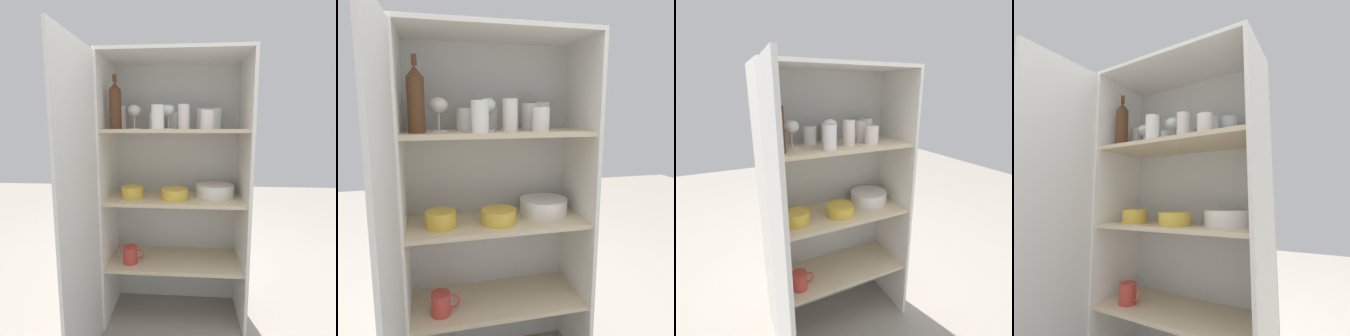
% 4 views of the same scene
% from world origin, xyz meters
% --- Properties ---
extents(ground_plane, '(8.00, 8.00, 0.00)m').
position_xyz_m(ground_plane, '(0.00, 0.00, 0.00)').
color(ground_plane, gray).
extents(cupboard_back_panel, '(0.81, 0.02, 1.53)m').
position_xyz_m(cupboard_back_panel, '(0.00, 0.34, 0.76)').
color(cupboard_back_panel, silver).
rests_on(cupboard_back_panel, ground_plane).
extents(cupboard_side_left, '(0.02, 0.37, 1.53)m').
position_xyz_m(cupboard_side_left, '(-0.40, 0.16, 0.76)').
color(cupboard_side_left, white).
rests_on(cupboard_side_left, ground_plane).
extents(cupboard_side_right, '(0.02, 0.37, 1.53)m').
position_xyz_m(cupboard_side_right, '(0.40, 0.16, 0.76)').
color(cupboard_side_right, white).
rests_on(cupboard_side_right, ground_plane).
extents(cupboard_top_panel, '(0.81, 0.37, 0.02)m').
position_xyz_m(cupboard_top_panel, '(0.00, 0.16, 1.54)').
color(cupboard_top_panel, white).
rests_on(cupboard_top_panel, cupboard_side_left).
extents(shelf_board_lower, '(0.78, 0.33, 0.02)m').
position_xyz_m(shelf_board_lower, '(0.00, 0.16, 0.35)').
color(shelf_board_lower, beige).
extents(shelf_board_middle, '(0.78, 0.33, 0.02)m').
position_xyz_m(shelf_board_middle, '(0.00, 0.16, 0.73)').
color(shelf_board_middle, beige).
extents(shelf_board_upper, '(0.78, 0.33, 0.02)m').
position_xyz_m(shelf_board_upper, '(0.00, 0.16, 1.13)').
color(shelf_board_upper, beige).
extents(cupboard_door, '(0.03, 0.40, 1.53)m').
position_xyz_m(cupboard_door, '(-0.42, -0.22, 0.76)').
color(cupboard_door, silver).
rests_on(cupboard_door, ground_plane).
extents(tumbler_glass_0, '(0.07, 0.07, 0.12)m').
position_xyz_m(tumbler_glass_0, '(0.16, 0.19, 1.20)').
color(tumbler_glass_0, silver).
rests_on(tumbler_glass_0, shelf_board_upper).
extents(tumbler_glass_1, '(0.08, 0.08, 0.10)m').
position_xyz_m(tumbler_glass_1, '(-0.01, 0.27, 1.19)').
color(tumbler_glass_1, white).
rests_on(tumbler_glass_1, shelf_board_upper).
extents(tumbler_glass_2, '(0.06, 0.06, 0.13)m').
position_xyz_m(tumbler_glass_2, '(0.05, 0.11, 1.21)').
color(tumbler_glass_2, silver).
rests_on(tumbler_glass_2, shelf_board_upper).
extents(tumbler_glass_3, '(0.07, 0.07, 0.13)m').
position_xyz_m(tumbler_glass_3, '(-0.09, 0.05, 1.20)').
color(tumbler_glass_3, white).
rests_on(tumbler_glass_3, shelf_board_upper).
extents(tumbler_glass_4, '(0.07, 0.07, 0.10)m').
position_xyz_m(tumbler_glass_4, '(-0.13, 0.24, 1.19)').
color(tumbler_glass_4, white).
rests_on(tumbler_glass_4, shelf_board_upper).
extents(tumbler_glass_5, '(0.07, 0.07, 0.10)m').
position_xyz_m(tumbler_glass_5, '(0.17, 0.09, 1.19)').
color(tumbler_glass_5, silver).
rests_on(tumbler_glass_5, shelf_board_upper).
extents(tumbler_glass_6, '(0.06, 0.06, 0.13)m').
position_xyz_m(tumbler_glass_6, '(-0.32, 0.21, 1.21)').
color(tumbler_glass_6, silver).
rests_on(tumbler_glass_6, shelf_board_upper).
extents(tumbler_glass_7, '(0.08, 0.08, 0.12)m').
position_xyz_m(tumbler_glass_7, '(0.23, 0.25, 1.20)').
color(tumbler_glass_7, white).
rests_on(tumbler_glass_7, shelf_board_upper).
extents(wine_glass_0, '(0.08, 0.08, 0.14)m').
position_xyz_m(wine_glass_0, '(-0.24, 0.18, 1.24)').
color(wine_glass_0, silver).
rests_on(wine_glass_0, shelf_board_upper).
extents(wine_glass_1, '(0.08, 0.08, 0.14)m').
position_xyz_m(wine_glass_1, '(-0.04, 0.16, 1.24)').
color(wine_glass_1, white).
rests_on(wine_glass_1, shelf_board_upper).
extents(wine_bottle, '(0.07, 0.07, 0.29)m').
position_xyz_m(wine_bottle, '(-0.32, 0.09, 1.27)').
color(wine_bottle, '#4C2D19').
rests_on(wine_bottle, shelf_board_upper).
extents(plate_stack_white, '(0.22, 0.22, 0.07)m').
position_xyz_m(plate_stack_white, '(0.24, 0.20, 0.78)').
color(plate_stack_white, white).
rests_on(plate_stack_white, shelf_board_middle).
extents(mixing_bowl_large, '(0.15, 0.15, 0.06)m').
position_xyz_m(mixing_bowl_large, '(-0.00, 0.12, 0.78)').
color(mixing_bowl_large, gold).
rests_on(mixing_bowl_large, shelf_board_middle).
extents(serving_bowl_small, '(0.13, 0.13, 0.07)m').
position_xyz_m(serving_bowl_small, '(-0.25, 0.13, 0.78)').
color(serving_bowl_small, gold).
rests_on(serving_bowl_small, shelf_board_middle).
extents(coffee_mug_primary, '(0.13, 0.08, 0.10)m').
position_xyz_m(coffee_mug_primary, '(-0.26, 0.10, 0.41)').
color(coffee_mug_primary, '#BC3D33').
rests_on(coffee_mug_primary, shelf_board_lower).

